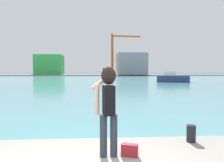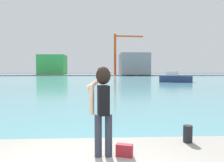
{
  "view_description": "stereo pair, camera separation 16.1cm",
  "coord_description": "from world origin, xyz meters",
  "px_view_note": "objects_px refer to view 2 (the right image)",
  "views": [
    {
      "loc": [
        0.18,
        -3.31,
        2.23
      ],
      "look_at": [
        0.9,
        7.74,
        1.67
      ],
      "focal_mm": 35.02,
      "sensor_mm": 36.0,
      "label": 1
    },
    {
      "loc": [
        0.34,
        -3.32,
        2.23
      ],
      "look_at": [
        0.9,
        7.74,
        1.67
      ],
      "focal_mm": 35.02,
      "sensor_mm": 36.0,
      "label": 2
    }
  ],
  "objects_px": {
    "harbor_bollard": "(188,134)",
    "warehouse_right": "(134,64)",
    "person_photographer": "(103,102)",
    "boat_moored": "(175,78)",
    "handbag": "(124,150)",
    "warehouse_left": "(53,65)",
    "port_crane": "(119,50)"
  },
  "relations": [
    {
      "from": "harbor_bollard",
      "to": "warehouse_right",
      "type": "relative_size",
      "value": 0.03
    },
    {
      "from": "person_photographer",
      "to": "boat_moored",
      "type": "xyz_separation_m",
      "value": [
        13.59,
        35.22,
        -0.87
      ]
    },
    {
      "from": "person_photographer",
      "to": "warehouse_right",
      "type": "relative_size",
      "value": 0.13
    },
    {
      "from": "handbag",
      "to": "warehouse_left",
      "type": "height_order",
      "value": "warehouse_left"
    },
    {
      "from": "warehouse_left",
      "to": "warehouse_right",
      "type": "relative_size",
      "value": 0.84
    },
    {
      "from": "person_photographer",
      "to": "port_crane",
      "type": "distance_m",
      "value": 86.89
    },
    {
      "from": "person_photographer",
      "to": "harbor_bollard",
      "type": "height_order",
      "value": "person_photographer"
    },
    {
      "from": "warehouse_left",
      "to": "person_photographer",
      "type": "bearing_deg",
      "value": -77.08
    },
    {
      "from": "handbag",
      "to": "warehouse_left",
      "type": "bearing_deg",
      "value": 103.16
    },
    {
      "from": "person_photographer",
      "to": "warehouse_right",
      "type": "xyz_separation_m",
      "value": [
        13.64,
        86.78,
        3.11
      ]
    },
    {
      "from": "handbag",
      "to": "harbor_bollard",
      "type": "height_order",
      "value": "harbor_bollard"
    },
    {
      "from": "harbor_bollard",
      "to": "warehouse_left",
      "type": "xyz_separation_m",
      "value": [
        -23.09,
        91.29,
        3.77
      ]
    },
    {
      "from": "harbor_bollard",
      "to": "port_crane",
      "type": "distance_m",
      "value": 86.11
    },
    {
      "from": "warehouse_left",
      "to": "harbor_bollard",
      "type": "bearing_deg",
      "value": -75.81
    },
    {
      "from": "handbag",
      "to": "harbor_bollard",
      "type": "xyz_separation_m",
      "value": [
        1.56,
        0.76,
        0.08
      ]
    },
    {
      "from": "person_photographer",
      "to": "warehouse_left",
      "type": "relative_size",
      "value": 0.16
    },
    {
      "from": "boat_moored",
      "to": "port_crane",
      "type": "relative_size",
      "value": 0.37
    },
    {
      "from": "warehouse_left",
      "to": "port_crane",
      "type": "xyz_separation_m",
      "value": [
        28.36,
        -5.92,
        6.11
      ]
    },
    {
      "from": "person_photographer",
      "to": "port_crane",
      "type": "bearing_deg",
      "value": -12.32
    },
    {
      "from": "harbor_bollard",
      "to": "warehouse_right",
      "type": "height_order",
      "value": "warehouse_right"
    },
    {
      "from": "handbag",
      "to": "port_crane",
      "type": "distance_m",
      "value": 86.98
    },
    {
      "from": "handbag",
      "to": "port_crane",
      "type": "height_order",
      "value": "port_crane"
    },
    {
      "from": "boat_moored",
      "to": "warehouse_left",
      "type": "distance_m",
      "value": 66.68
    },
    {
      "from": "warehouse_left",
      "to": "boat_moored",
      "type": "bearing_deg",
      "value": -58.58
    },
    {
      "from": "handbag",
      "to": "port_crane",
      "type": "relative_size",
      "value": 0.02
    },
    {
      "from": "harbor_bollard",
      "to": "boat_moored",
      "type": "relative_size",
      "value": 0.06
    },
    {
      "from": "boat_moored",
      "to": "harbor_bollard",
      "type": "bearing_deg",
      "value": -84.98
    },
    {
      "from": "harbor_bollard",
      "to": "port_crane",
      "type": "relative_size",
      "value": 0.02
    },
    {
      "from": "harbor_bollard",
      "to": "warehouse_right",
      "type": "bearing_deg",
      "value": 82.28
    },
    {
      "from": "boat_moored",
      "to": "warehouse_left",
      "type": "xyz_separation_m",
      "value": [
        -34.7,
        56.81,
        3.77
      ]
    },
    {
      "from": "person_photographer",
      "to": "harbor_bollard",
      "type": "xyz_separation_m",
      "value": [
        1.98,
        0.74,
        -0.87
      ]
    },
    {
      "from": "warehouse_left",
      "to": "warehouse_right",
      "type": "distance_m",
      "value": 35.15
    }
  ]
}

